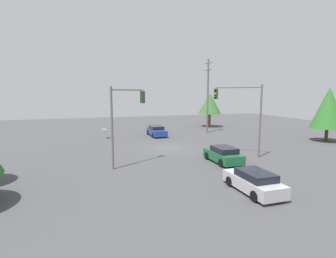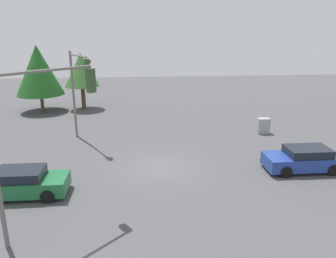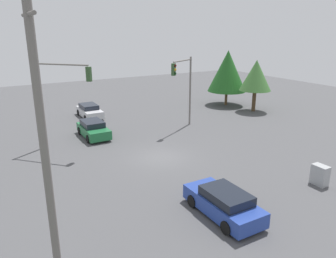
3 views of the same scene
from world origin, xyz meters
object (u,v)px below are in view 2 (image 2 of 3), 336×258
at_px(sedan_green, 24,183).
at_px(traffic_signal_cross, 78,82).
at_px(sedan_blue, 304,159).
at_px(traffic_signal_main, 35,122).
at_px(electrical_cabinet, 263,126).

relative_size(sedan_green, traffic_signal_cross, 0.63).
bearing_deg(sedan_blue, traffic_signal_cross, 64.85).
height_order(traffic_signal_main, traffic_signal_cross, traffic_signal_main).
bearing_deg(electrical_cabinet, sedan_blue, -91.80).
height_order(sedan_blue, traffic_signal_main, traffic_signal_main).
height_order(sedan_green, traffic_signal_main, traffic_signal_main).
distance_m(sedan_blue, traffic_signal_cross, 16.15).
bearing_deg(traffic_signal_main, sedan_blue, -24.28).
height_order(sedan_blue, traffic_signal_cross, traffic_signal_cross).
relative_size(traffic_signal_main, electrical_cabinet, 5.51).
height_order(sedan_blue, electrical_cabinet, sedan_blue).
bearing_deg(traffic_signal_cross, electrical_cabinet, 63.18).
bearing_deg(traffic_signal_cross, traffic_signal_main, -27.87).
bearing_deg(electrical_cabinet, traffic_signal_main, -139.15).
xyz_separation_m(sedan_blue, traffic_signal_main, (-13.88, -4.85, 4.07)).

